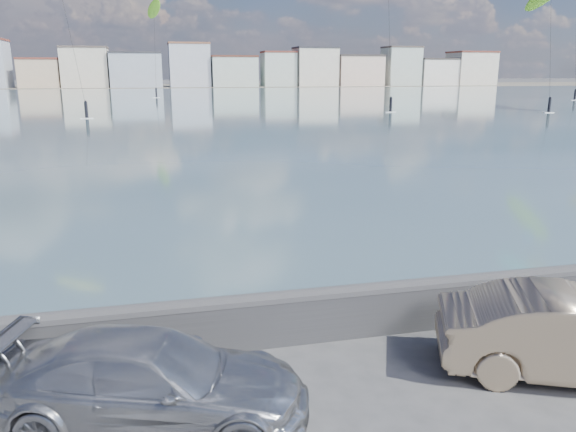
% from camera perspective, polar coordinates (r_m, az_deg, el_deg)
% --- Properties ---
extents(ground, '(700.00, 700.00, 0.00)m').
position_cam_1_polar(ground, '(8.81, -0.33, -21.03)').
color(ground, '#333335').
rests_on(ground, ground).
extents(bay_water, '(500.00, 177.00, 0.00)m').
position_cam_1_polar(bay_water, '(98.63, -12.68, 11.20)').
color(bay_water, '#34545C').
rests_on(bay_water, ground).
extents(far_shore_strip, '(500.00, 60.00, 0.00)m').
position_cam_1_polar(far_shore_strip, '(207.06, -13.27, 12.73)').
color(far_shore_strip, '#4C473D').
rests_on(far_shore_strip, ground).
extents(seawall, '(400.00, 0.36, 1.08)m').
position_cam_1_polar(seawall, '(10.82, -3.62, -10.34)').
color(seawall, '#28282B').
rests_on(seawall, ground).
extents(far_buildings, '(240.79, 13.26, 14.60)m').
position_cam_1_polar(far_buildings, '(193.01, -12.93, 14.44)').
color(far_buildings, beige).
rests_on(far_buildings, ground).
extents(car_silver, '(5.05, 3.19, 1.36)m').
position_cam_1_polar(car_silver, '(8.88, -13.76, -15.97)').
color(car_silver, '#A8A9AE').
rests_on(car_silver, ground).
extents(kitesurfer_3, '(3.93, 15.75, 19.84)m').
position_cam_1_polar(kitesurfer_3, '(127.21, -13.47, 19.62)').
color(kitesurfer_3, '#8CD826').
rests_on(kitesurfer_3, ground).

